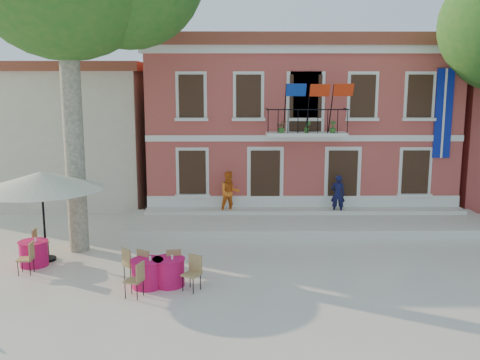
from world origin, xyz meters
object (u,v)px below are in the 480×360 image
at_px(pedestrian_orange, 230,193).
at_px(cafe_table_1, 147,272).
at_px(pedestrian_navy, 338,194).
at_px(cafe_table_0, 34,252).
at_px(patio_umbrella, 41,181).
at_px(cafe_table_3, 169,271).

bearing_deg(pedestrian_orange, cafe_table_1, -121.29).
bearing_deg(cafe_table_1, pedestrian_navy, 47.69).
distance_m(pedestrian_navy, cafe_table_1, 9.73).
bearing_deg(cafe_table_0, cafe_table_1, -25.44).
height_order(patio_umbrella, cafe_table_1, patio_umbrella).
distance_m(patio_umbrella, cafe_table_1, 4.73).
height_order(patio_umbrella, cafe_table_0, patio_umbrella).
bearing_deg(cafe_table_1, cafe_table_0, 154.56).
height_order(pedestrian_orange, cafe_table_1, pedestrian_orange).
xyz_separation_m(patio_umbrella, cafe_table_1, (3.56, -2.28, -2.12)).
bearing_deg(cafe_table_0, patio_umbrella, 68.83).
distance_m(cafe_table_1, cafe_table_3, 0.59).
relative_size(patio_umbrella, cafe_table_0, 1.97).
relative_size(patio_umbrella, pedestrian_orange, 2.20).
distance_m(pedestrian_orange, cafe_table_1, 7.52).
distance_m(pedestrian_orange, cafe_table_0, 8.03).
distance_m(patio_umbrella, cafe_table_0, 2.19).
relative_size(pedestrian_navy, cafe_table_3, 0.85).
height_order(patio_umbrella, cafe_table_3, patio_umbrella).
bearing_deg(cafe_table_3, cafe_table_1, -169.51).
bearing_deg(cafe_table_1, cafe_table_3, 10.49).
relative_size(pedestrian_orange, cafe_table_1, 0.95).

